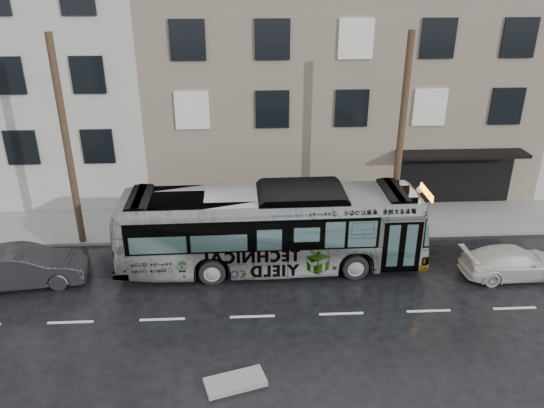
{
  "coord_description": "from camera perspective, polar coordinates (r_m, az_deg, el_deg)",
  "views": [
    {
      "loc": [
        -0.12,
        -18.09,
        11.48
      ],
      "look_at": [
        0.96,
        2.5,
        2.14
      ],
      "focal_mm": 35.0,
      "sensor_mm": 36.0,
      "label": 1
    }
  ],
  "objects": [
    {
      "name": "sidewalk",
      "position": [
        25.66,
        -2.43,
        -2.03
      ],
      "size": [
        90.0,
        3.6,
        0.15
      ],
      "primitive_type": "cube",
      "color": "gray",
      "rests_on": "ground"
    },
    {
      "name": "slush_pile",
      "position": [
        16.74,
        -3.98,
        -18.56
      ],
      "size": [
        1.95,
        1.28,
        0.18
      ],
      "primitive_type": "cube",
      "rotation": [
        0.0,
        0.0,
        0.29
      ],
      "color": "#A5A29D",
      "rests_on": "ground"
    },
    {
      "name": "ground",
      "position": [
        21.42,
        -2.25,
        -8.04
      ],
      "size": [
        120.0,
        120.0,
        0.0
      ],
      "primitive_type": "plane",
      "color": "black",
      "rests_on": "ground"
    },
    {
      "name": "building_taupe",
      "position": [
        31.78,
        6.5,
        13.39
      ],
      "size": [
        20.0,
        12.0,
        11.0
      ],
      "primitive_type": "cube",
      "color": "#7B6B5F",
      "rests_on": "ground"
    },
    {
      "name": "utility_pole_rear",
      "position": [
        23.63,
        -21.18,
        5.92
      ],
      "size": [
        0.3,
        0.3,
        9.0
      ],
      "primitive_type": "cylinder",
      "color": "#4A3725",
      "rests_on": "sidewalk"
    },
    {
      "name": "sign_post",
      "position": [
        24.89,
        15.34,
        -0.56
      ],
      "size": [
        0.06,
        0.06,
        2.4
      ],
      "primitive_type": "cylinder",
      "color": "slate",
      "rests_on": "sidewalk"
    },
    {
      "name": "dark_sedan",
      "position": [
        22.83,
        -25.08,
        -6.16
      ],
      "size": [
        4.77,
        2.18,
        1.52
      ],
      "primitive_type": "imported",
      "rotation": [
        0.0,
        0.0,
        1.7
      ],
      "color": "black",
      "rests_on": "ground"
    },
    {
      "name": "bus",
      "position": [
        21.47,
        -0.11,
        -2.64
      ],
      "size": [
        12.42,
        3.1,
        3.45
      ],
      "primitive_type": "imported",
      "rotation": [
        0.0,
        0.0,
        1.59
      ],
      "color": "#B2B2B2",
      "rests_on": "ground"
    },
    {
      "name": "white_sedan",
      "position": [
        23.41,
        24.55,
        -5.72
      ],
      "size": [
        4.27,
        1.89,
        1.22
      ],
      "primitive_type": "imported",
      "rotation": [
        0.0,
        0.0,
        1.62
      ],
      "color": "beige",
      "rests_on": "ground"
    },
    {
      "name": "utility_pole_front",
      "position": [
        23.4,
        13.65,
        6.72
      ],
      "size": [
        0.3,
        0.3,
        9.0
      ],
      "primitive_type": "cylinder",
      "color": "#4A3725",
      "rests_on": "sidewalk"
    }
  ]
}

